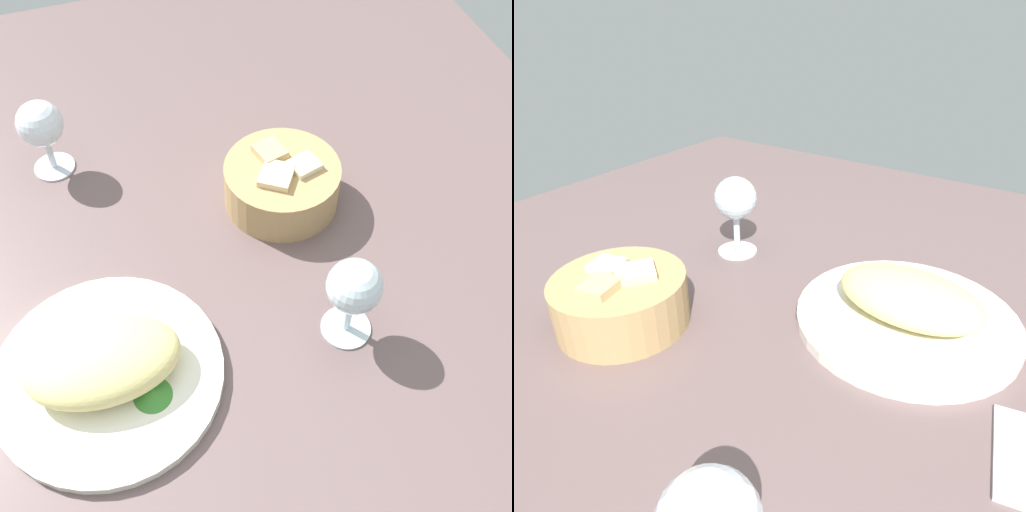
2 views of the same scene
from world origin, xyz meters
The scene contains 6 objects.
ground_plane centered at (0.00, 0.00, -1.00)cm, with size 140.00×140.00×2.00cm, color #655050.
plate centered at (-9.76, -12.29, 0.70)cm, with size 27.60×27.60×1.40cm, color white.
omelette centered at (-9.76, -12.29, 4.02)cm, with size 18.15×11.42×5.24cm, color #E6D584.
lettuce_garnish centered at (-5.35, -16.93, 2.05)cm, with size 4.62×4.62×1.29cm, color #398330.
bread_basket centered at (19.63, 7.91, 3.49)cm, with size 16.46×16.46×7.64cm.
wine_glass_near centered at (19.76, -15.22, 8.55)cm, with size 6.65×6.65×12.64cm.
Camera 2 is at (-23.38, 37.04, 36.14)cm, focal length 32.93 mm.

